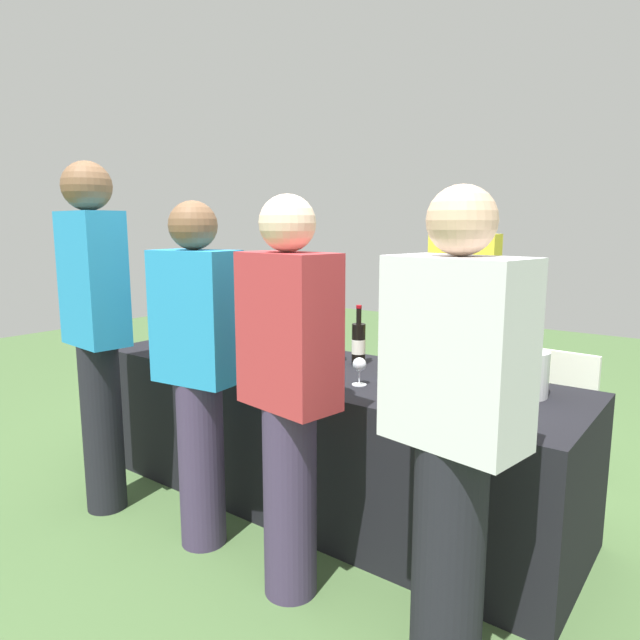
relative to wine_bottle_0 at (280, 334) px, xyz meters
The scene contains 19 objects.
ground_plane 0.93m from the wine_bottle_0, 19.46° to the right, with size 12.00×12.00×0.00m, color #476638.
tasting_table 0.63m from the wine_bottle_0, 19.46° to the right, with size 2.63×0.82×0.72m, color black.
wine_bottle_0 is the anchor object (origin of this frame).
wine_bottle_1 0.12m from the wine_bottle_0, 17.22° to the right, with size 0.07×0.07×0.31m.
wine_bottle_2 0.39m from the wine_bottle_0, ahead, with size 0.07×0.07×0.33m.
wine_bottle_3 0.51m from the wine_bottle_0, ahead, with size 0.07×0.07×0.32m.
wine_bottle_4 0.76m from the wine_bottle_0, ahead, with size 0.08×0.08×0.32m.
wine_bottle_5 1.00m from the wine_bottle_0, ahead, with size 0.06×0.06×0.29m.
wine_bottle_6 1.19m from the wine_bottle_0, ahead, with size 0.07×0.07×0.33m.
wine_glass_0 0.56m from the wine_bottle_0, 156.41° to the right, with size 0.07×0.07×0.14m.
wine_glass_1 0.54m from the wine_bottle_0, 37.28° to the right, with size 0.07×0.07×0.14m.
wine_glass_2 0.78m from the wine_bottle_0, 21.69° to the right, with size 0.07×0.07×0.13m.
ice_bucket 1.38m from the wine_bottle_0, ahead, with size 0.22×0.22×0.20m, color silver.
server_pouring 1.02m from the wine_bottle_0, 31.18° to the left, with size 0.38×0.24×1.63m.
guest_0 0.99m from the wine_bottle_0, 116.69° to the right, with size 0.38×0.24×1.75m.
guest_1 0.83m from the wine_bottle_0, 75.18° to the right, with size 0.40×0.25×1.56m.
guest_2 1.13m from the wine_bottle_0, 47.48° to the right, with size 0.41×0.27×1.56m.
guest_3 1.64m from the wine_bottle_0, 29.96° to the right, with size 0.46×0.30×1.57m.
menu_board 1.61m from the wine_bottle_0, 37.42° to the left, with size 0.59×0.03×0.74m, color white.
Camera 1 is at (1.72, -2.28, 1.45)m, focal length 31.85 mm.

